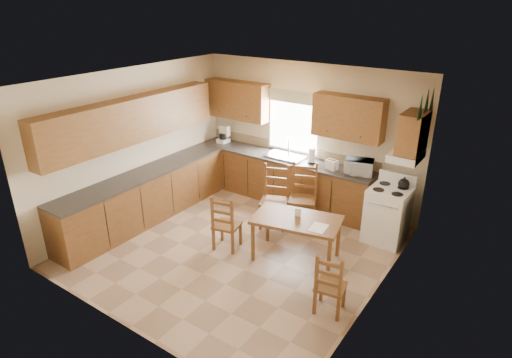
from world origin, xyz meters
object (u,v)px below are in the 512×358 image
Objects in this scene: microwave at (359,167)px; dining_table at (296,238)px; chair_far_right at (303,196)px; stove at (387,215)px; chair_near_left at (227,222)px; chair_far_left at (274,198)px; chair_near_right at (331,283)px.

microwave reaches higher than dining_table.
chair_far_right is at bearing 101.92° from dining_table.
chair_near_left reaches higher than stove.
chair_far_left and chair_far_right have the same top height.
stove reaches higher than dining_table.
chair_near_right reaches higher than dining_table.
chair_near_right is 0.79× the size of chair_far_right.
dining_table is at bearing -87.51° from chair_far_right.
chair_far_left is (0.24, 1.04, 0.08)m from chair_near_left.
chair_far_left reaches higher than stove.
chair_near_right is at bearing -52.28° from dining_table.
dining_table is at bearing -124.28° from stove.
microwave is 0.34× the size of dining_table.
stove is 0.84× the size of chair_far_right.
chair_near_left is 1.52m from chair_far_right.
dining_table is 1.39× the size of chair_near_left.
stove is at bearing -9.55° from chair_far_right.
microwave is 1.57m from chair_far_left.
chair_near_left is at bearing -138.71° from stove.
chair_far_right reaches higher than dining_table.
chair_near_left reaches higher than dining_table.
stove is at bearing -153.63° from chair_near_left.
chair_far_left is at bearing -49.26° from chair_near_right.
dining_table is 1.27m from chair_near_right.
chair_far_left is (-1.10, -1.00, -0.50)m from microwave.
chair_far_right is (0.37, 0.35, -0.00)m from chair_far_left.
microwave is 2.51m from chair_near_left.
microwave reaches higher than chair_far_right.
chair_near_right is at bearing -88.30° from stove.
chair_far_left reaches higher than dining_table.
chair_far_right reaches higher than chair_near_left.
microwave is at bearing 68.71° from dining_table.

